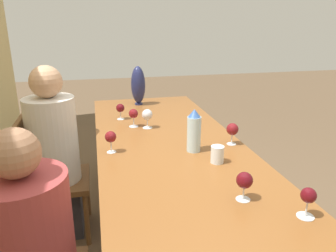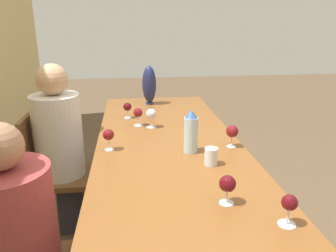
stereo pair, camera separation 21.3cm
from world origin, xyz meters
The scene contains 14 objects.
dining_table centered at (0.00, 0.00, 0.70)m, with size 2.85×0.93×0.77m.
water_bottle centered at (0.01, -0.11, 0.90)m, with size 0.08×0.08×0.26m.
water_tumbler centered at (-0.18, -0.19, 0.82)m, with size 0.07×0.07×0.10m.
vase centered at (1.19, 0.06, 0.95)m, with size 0.13×0.13×0.36m.
wine_glass_0 centered at (0.50, 0.09, 0.87)m, with size 0.08×0.08×0.14m.
wine_glass_2 centered at (-0.58, -0.16, 0.86)m, with size 0.07×0.07×0.13m.
wine_glass_3 centered at (0.55, 0.19, 0.87)m, with size 0.07×0.07×0.14m.
wine_glass_4 centered at (0.10, 0.38, 0.87)m, with size 0.07×0.07×0.13m.
wine_glass_5 centered at (0.06, -0.38, 0.87)m, with size 0.08×0.08×0.14m.
wine_glass_6 centered at (-0.76, -0.36, 0.86)m, with size 0.07×0.07×0.13m.
wine_glass_7 centered at (0.76, 0.26, 0.86)m, with size 0.07×0.07×0.13m.
chair_far centered at (0.47, 0.83, 0.48)m, with size 0.44×0.44×0.90m.
person_near centered at (-0.53, 0.74, 0.61)m, with size 0.37×0.37×1.16m.
person_far centered at (0.47, 0.74, 0.67)m, with size 0.34×0.34×1.25m.
Camera 1 is at (-1.75, 0.44, 1.54)m, focal length 35.00 mm.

